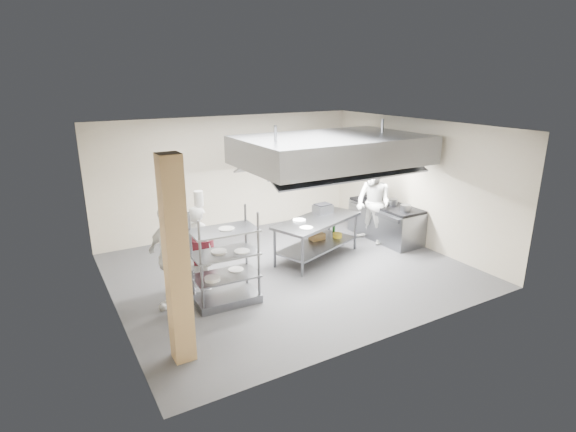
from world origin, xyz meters
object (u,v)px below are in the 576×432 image
griddle (323,209)px  stockpot (393,202)px  pass_rack (225,258)px  chef_line (373,204)px  chef_head (199,248)px  chef_plating (170,258)px  island (317,239)px  cooking_range (385,222)px

griddle → stockpot: size_ratio=1.70×
pass_rack → chef_line: size_ratio=0.87×
pass_rack → chef_line: (4.30, 1.09, 0.13)m
chef_head → chef_plating: (-0.70, -0.54, 0.13)m
island → chef_plating: chef_plating is taller
chef_head → chef_line: chef_line is taller
pass_rack → chef_plating: (-0.90, 0.24, 0.10)m
chef_line → cooking_range: bearing=91.0°
chef_plating → griddle: 3.98m
island → chef_plating: 3.58m
stockpot → chef_head: bearing=-177.7°
chef_plating → chef_head: bearing=105.3°
pass_rack → island: bearing=22.3°
cooking_range → griddle: 1.93m
pass_rack → chef_plating: bearing=167.2°
chef_head → chef_plating: 0.89m
chef_line → chef_plating: size_ratio=1.03×
pass_rack → chef_line: chef_line is taller
island → chef_plating: (-3.48, -0.69, 0.50)m
cooking_range → chef_head: chef_head is taller
cooking_range → chef_line: chef_line is taller
island → chef_head: (-2.78, -0.15, 0.38)m
chef_plating → cooking_range: bearing=76.8°
island → chef_line: (1.72, 0.16, 0.53)m
island → cooking_range: bearing=-14.5°
griddle → cooking_range: bearing=-9.8°
chef_head → stockpot: size_ratio=7.11×
chef_line → griddle: 1.36m
cooking_range → chef_line: size_ratio=1.01×
chef_plating → stockpot: size_ratio=8.18×
stockpot → griddle: bearing=171.2°
island → chef_line: 1.81m
cooking_range → griddle: bearing=176.1°
chef_head → griddle: bearing=-104.4°
pass_rack → chef_plating: 0.94m
pass_rack → chef_head: bearing=106.7°
pass_rack → griddle: 3.22m
island → pass_rack: (-2.58, -0.93, 0.40)m
chef_head → chef_line: size_ratio=0.84×
pass_rack → chef_plating: chef_plating is taller
chef_plating → griddle: bearing=82.7°
island → chef_line: bearing=-14.8°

